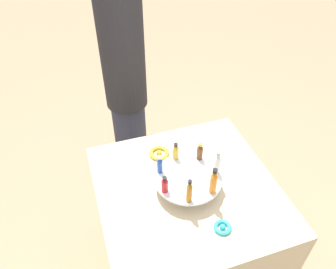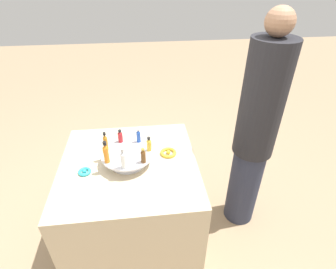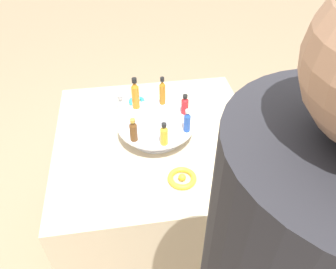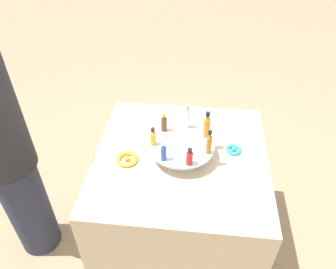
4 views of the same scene
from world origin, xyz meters
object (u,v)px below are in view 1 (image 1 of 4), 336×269
at_px(ribbon_bow_teal, 223,227).
at_px(ribbon_bow_gold, 159,153).
at_px(bottle_brown, 200,152).
at_px(bottle_gold, 176,152).
at_px(bottle_orange, 213,182).
at_px(bottle_clear, 217,163).
at_px(display_stand, 188,181).
at_px(bottle_red, 165,185).
at_px(person_figure, 126,85).
at_px(bottle_blue, 160,165).
at_px(bottle_amber, 189,192).

xyz_separation_m(ribbon_bow_teal, ribbon_bow_gold, (-0.13, 0.54, 0.00)).
height_order(bottle_brown, bottle_gold, bottle_brown).
height_order(bottle_orange, ribbon_bow_teal, bottle_orange).
bearing_deg(bottle_clear, display_stand, 173.29).
distance_m(bottle_red, person_figure, 0.93).
bearing_deg(bottle_blue, ribbon_bow_teal, -61.94).
bearing_deg(display_stand, ribbon_bow_gold, 103.55).
xyz_separation_m(bottle_brown, bottle_gold, (-0.11, 0.04, -0.00)).
relative_size(bottle_red, bottle_orange, 0.62).
relative_size(ribbon_bow_gold, person_figure, 0.07).
relative_size(bottle_amber, person_figure, 0.08).
distance_m(display_stand, bottle_brown, 0.16).
xyz_separation_m(bottle_clear, bottle_brown, (-0.04, 0.11, -0.02)).
distance_m(bottle_orange, ribbon_bow_gold, 0.43).
relative_size(bottle_red, ribbon_bow_gold, 0.84).
distance_m(bottle_amber, bottle_brown, 0.27).
xyz_separation_m(display_stand, ribbon_bow_teal, (0.06, -0.27, -0.04)).
bearing_deg(person_figure, bottle_gold, 0.15).
bearing_deg(ribbon_bow_gold, display_stand, -76.45).
xyz_separation_m(display_stand, bottle_gold, (-0.02, 0.14, 0.08)).
xyz_separation_m(bottle_orange, bottle_clear, (0.07, 0.10, -0.00)).
bearing_deg(bottle_orange, bottle_amber, -173.85).
relative_size(bottle_clear, ribbon_bow_gold, 1.27).
bearing_deg(display_stand, bottle_red, -160.99).
xyz_separation_m(bottle_red, bottle_gold, (0.12, 0.18, 0.00)).
bearing_deg(bottle_brown, bottle_gold, 160.44).
xyz_separation_m(bottle_brown, ribbon_bow_teal, (-0.03, -0.37, -0.12)).
relative_size(display_stand, bottle_brown, 3.22).
xyz_separation_m(bottle_red, ribbon_bow_gold, (0.07, 0.31, -0.11)).
bearing_deg(ribbon_bow_gold, bottle_amber, -87.47).
bearing_deg(ribbon_bow_teal, person_figure, 98.51).
relative_size(bottle_amber, bottle_clear, 0.96).
bearing_deg(bottle_clear, bottle_gold, 134.72).
xyz_separation_m(bottle_brown, person_figure, (-0.21, 0.78, -0.04)).
distance_m(bottle_brown, person_figure, 0.81).
relative_size(ribbon_bow_teal, person_figure, 0.05).
xyz_separation_m(bottle_red, bottle_brown, (0.23, 0.14, 0.00)).
bearing_deg(ribbon_bow_gold, bottle_blue, -105.56).
bearing_deg(bottle_amber, ribbon_bow_teal, -50.64).
bearing_deg(person_figure, bottle_blue, -7.70).
bearing_deg(person_figure, ribbon_bow_gold, -2.94).
height_order(ribbon_bow_gold, person_figure, person_figure).
height_order(bottle_gold, bottle_blue, bottle_blue).
distance_m(ribbon_bow_teal, ribbon_bow_gold, 0.55).
bearing_deg(bottle_amber, bottle_orange, 6.15).
distance_m(display_stand, person_figure, 0.89).
bearing_deg(ribbon_bow_gold, person_figure, 94.01).
height_order(display_stand, ribbon_bow_teal, display_stand).
height_order(bottle_amber, person_figure, person_figure).
xyz_separation_m(display_stand, bottle_red, (-0.13, -0.05, 0.07)).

